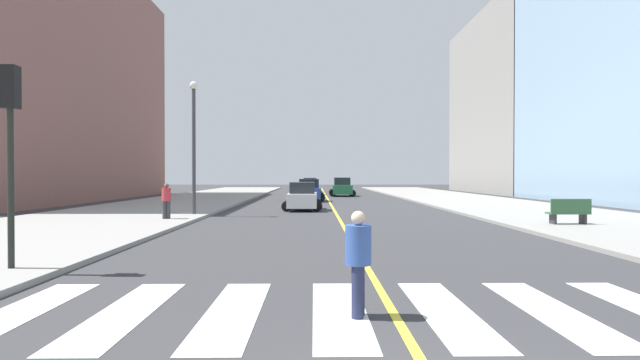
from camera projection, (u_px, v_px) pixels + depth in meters
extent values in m
cube|color=gray|center=(576.00, 219.00, 24.09)|extent=(10.00, 120.00, 0.15)
cube|color=gray|center=(101.00, 219.00, 23.78)|extent=(10.00, 120.00, 0.15)
cube|color=silver|center=(19.00, 312.00, 7.86)|extent=(0.90, 4.00, 0.01)
cube|color=silver|center=(126.00, 312.00, 7.88)|extent=(0.90, 4.00, 0.01)
cube|color=silver|center=(233.00, 312.00, 7.90)|extent=(0.90, 4.00, 0.01)
cube|color=silver|center=(339.00, 311.00, 7.93)|extent=(0.90, 4.00, 0.01)
cube|color=silver|center=(445.00, 311.00, 7.95)|extent=(0.90, 4.00, 0.01)
cube|color=silver|center=(550.00, 310.00, 7.97)|extent=(0.90, 4.00, 0.01)
cube|color=yellow|center=(328.00, 200.00, 43.93)|extent=(0.16, 80.00, 0.01)
cube|color=gray|center=(543.00, 104.00, 61.93)|extent=(18.00, 24.00, 23.42)
cube|color=brown|center=(20.00, 77.00, 42.49)|extent=(16.00, 32.00, 22.44)
cube|color=silver|center=(303.00, 200.00, 30.85)|extent=(1.91, 4.16, 0.89)
cube|color=#1E2328|center=(302.00, 188.00, 30.60)|extent=(1.59, 2.08, 0.75)
cylinder|color=black|center=(317.00, 204.00, 32.15)|extent=(0.67, 0.22, 0.67)
cylinder|color=black|center=(289.00, 204.00, 32.14)|extent=(0.67, 0.22, 0.67)
cylinder|color=black|center=(317.00, 206.00, 29.58)|extent=(0.67, 0.22, 0.67)
cylinder|color=black|center=(287.00, 206.00, 29.56)|extent=(0.67, 0.22, 0.67)
cube|color=#B7B7BC|center=(310.00, 189.00, 55.56)|extent=(1.98, 4.18, 0.89)
cube|color=#1E2328|center=(310.00, 182.00, 55.30)|extent=(1.63, 2.11, 0.75)
cylinder|color=black|center=(319.00, 191.00, 56.83)|extent=(0.67, 0.23, 0.67)
cylinder|color=black|center=(303.00, 191.00, 56.85)|extent=(0.67, 0.23, 0.67)
cylinder|color=black|center=(318.00, 192.00, 54.27)|extent=(0.67, 0.23, 0.67)
cylinder|color=black|center=(302.00, 192.00, 54.29)|extent=(0.67, 0.23, 0.67)
cube|color=#236B42|center=(342.00, 189.00, 51.51)|extent=(2.16, 4.62, 0.98)
cube|color=#1E2328|center=(342.00, 181.00, 51.77)|extent=(1.79, 2.33, 0.83)
cylinder|color=black|center=(333.00, 193.00, 50.10)|extent=(0.75, 0.25, 0.74)
cylinder|color=black|center=(352.00, 193.00, 50.09)|extent=(0.75, 0.25, 0.74)
cylinder|color=black|center=(332.00, 192.00, 52.94)|extent=(0.75, 0.25, 0.74)
cylinder|color=black|center=(351.00, 192.00, 52.93)|extent=(0.75, 0.25, 0.74)
cube|color=#2D479E|center=(309.00, 193.00, 41.39)|extent=(2.09, 4.46, 0.95)
cube|color=#1E2328|center=(309.00, 183.00, 41.12)|extent=(1.73, 2.25, 0.80)
cylinder|color=black|center=(321.00, 196.00, 42.76)|extent=(0.72, 0.25, 0.72)
cylinder|color=black|center=(299.00, 196.00, 42.78)|extent=(0.72, 0.25, 0.72)
cylinder|color=black|center=(321.00, 198.00, 40.02)|extent=(0.72, 0.25, 0.72)
cylinder|color=black|center=(297.00, 198.00, 40.03)|extent=(0.72, 0.25, 0.72)
cube|color=red|center=(310.00, 187.00, 63.38)|extent=(2.15, 4.43, 0.93)
cube|color=#1E2328|center=(310.00, 181.00, 63.11)|extent=(1.74, 2.24, 0.79)
cylinder|color=black|center=(317.00, 189.00, 64.78)|extent=(0.71, 0.26, 0.70)
cylinder|color=black|center=(302.00, 189.00, 64.67)|extent=(0.71, 0.26, 0.70)
cylinder|color=black|center=(318.00, 190.00, 62.09)|extent=(0.71, 0.26, 0.70)
cylinder|color=black|center=(303.00, 190.00, 61.98)|extent=(0.71, 0.26, 0.70)
cylinder|color=black|center=(11.00, 188.00, 10.87)|extent=(0.14, 0.14, 3.71)
cube|color=black|center=(10.00, 87.00, 10.84)|extent=(0.36, 0.28, 1.00)
sphere|color=red|center=(15.00, 76.00, 11.01)|extent=(0.18, 0.18, 0.18)
sphere|color=orange|center=(15.00, 88.00, 11.02)|extent=(0.18, 0.18, 0.18)
sphere|color=green|center=(15.00, 101.00, 11.02)|extent=(0.18, 0.18, 0.18)
cube|color=#33603D|center=(568.00, 213.00, 20.72)|extent=(1.81, 0.59, 0.08)
cube|color=#33603D|center=(571.00, 206.00, 20.48)|extent=(1.80, 0.09, 0.60)
cube|color=#2D2D33|center=(553.00, 219.00, 20.70)|extent=(0.11, 0.48, 0.44)
cube|color=#2D2D33|center=(583.00, 219.00, 20.74)|extent=(0.11, 0.48, 0.44)
cylinder|color=#232847|center=(357.00, 292.00, 7.53)|extent=(0.20, 0.20, 0.86)
cylinder|color=#232847|center=(359.00, 290.00, 7.70)|extent=(0.20, 0.20, 0.86)
cylinder|color=#335199|center=(358.00, 245.00, 7.61)|extent=(0.43, 0.43, 0.64)
sphere|color=beige|center=(358.00, 218.00, 7.60)|extent=(0.23, 0.23, 0.23)
cylinder|color=#38383D|center=(164.00, 210.00, 23.19)|extent=(0.20, 0.20, 0.87)
cylinder|color=#38383D|center=(168.00, 210.00, 23.25)|extent=(0.20, 0.20, 0.87)
cylinder|color=#B23338|center=(166.00, 195.00, 23.21)|extent=(0.44, 0.44, 0.65)
sphere|color=brown|center=(166.00, 186.00, 23.21)|extent=(0.24, 0.24, 0.24)
cylinder|color=#38383D|center=(194.00, 151.00, 26.08)|extent=(0.20, 0.20, 7.02)
sphere|color=silver|center=(194.00, 85.00, 26.04)|extent=(0.44, 0.44, 0.44)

